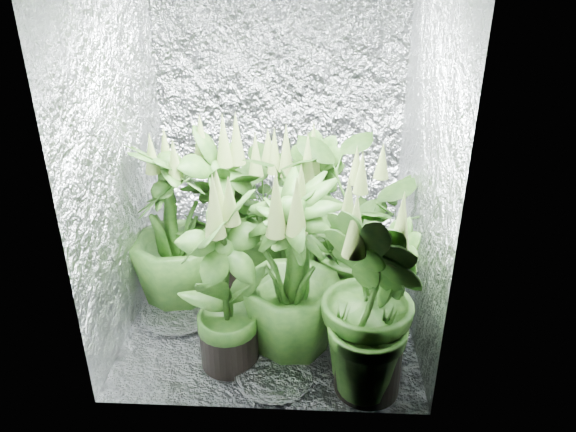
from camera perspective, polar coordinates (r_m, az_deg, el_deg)
The scene contains 12 objects.
ground at distance 3.43m, azimuth -1.54°, elevation -9.35°, with size 1.60×1.60×0.00m, color silver.
walls at distance 2.95m, azimuth -1.77°, elevation 6.54°, with size 1.62×1.62×2.00m.
plant_a at distance 3.50m, azimuth -2.89°, elevation 0.52°, with size 0.88×0.88×1.01m.
plant_b at distance 3.33m, azimuth -6.75°, elevation -0.34°, with size 0.74×0.74×1.13m.
plant_c at distance 3.41m, azimuth 1.84°, elevation -0.24°, with size 0.64×0.64×1.04m.
plant_d at distance 3.30m, azimuth -11.56°, elevation -1.21°, with size 0.78×0.78×1.08m.
plant_e at distance 3.14m, azimuth 7.31°, elevation -2.28°, with size 0.91×0.91×1.06m.
plant_f at distance 2.77m, azimuth -6.33°, elevation -6.69°, with size 0.64×0.64×1.10m.
plant_g at distance 2.62m, azimuth 8.62°, elevation -8.78°, with size 0.72×0.72×1.12m.
plant_h at distance 2.85m, azimuth 0.37°, elevation -5.81°, with size 0.76×0.76×1.07m.
circulation_fan at distance 3.51m, azimuth 8.30°, elevation -5.54°, with size 0.15×0.34×0.38m.
plant_label at distance 2.73m, azimuth 9.85°, elevation -12.76°, with size 0.06×0.01×0.09m, color white.
Camera 1 is at (0.23, -2.76, 2.02)m, focal length 35.00 mm.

